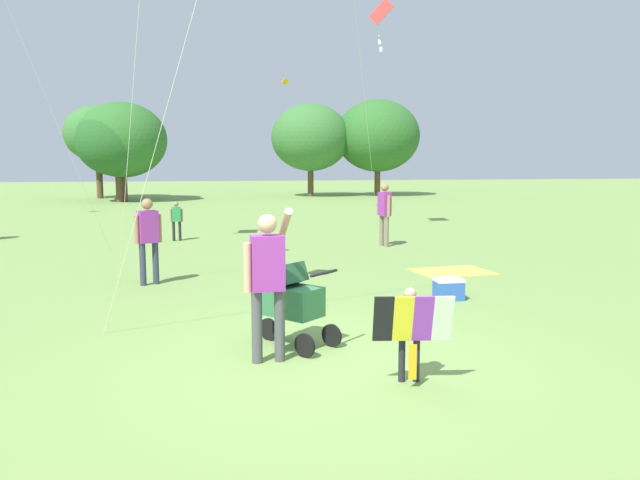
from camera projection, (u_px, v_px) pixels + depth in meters
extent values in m
plane|color=#75994C|center=(324.00, 362.00, 7.01)|extent=(120.00, 120.00, 0.00)
cylinder|color=brown|center=(100.00, 179.00, 36.24)|extent=(0.36, 0.36, 2.22)
ellipsoid|color=#387033|center=(97.00, 134.00, 35.90)|extent=(3.82, 3.44, 3.25)
cylinder|color=brown|center=(124.00, 185.00, 34.86)|extent=(0.36, 0.36, 1.63)
ellipsoid|color=#235623|center=(122.00, 138.00, 34.52)|extent=(4.60, 4.14, 3.91)
cylinder|color=brown|center=(119.00, 188.00, 33.18)|extent=(0.36, 0.36, 1.47)
ellipsoid|color=#235623|center=(117.00, 142.00, 32.86)|extent=(4.30, 3.87, 3.66)
cylinder|color=brown|center=(124.00, 189.00, 33.43)|extent=(0.36, 0.36, 1.42)
ellipsoid|color=#2D6628|center=(122.00, 140.00, 33.09)|extent=(4.71, 4.24, 4.00)
cylinder|color=brown|center=(311.00, 183.00, 38.27)|extent=(0.36, 0.36, 1.68)
ellipsoid|color=#387033|center=(311.00, 137.00, 37.91)|extent=(4.81, 4.32, 4.08)
cylinder|color=brown|center=(377.00, 183.00, 38.91)|extent=(0.36, 0.36, 1.63)
ellipsoid|color=#2D6628|center=(378.00, 136.00, 38.54)|extent=(5.23, 4.71, 4.44)
cylinder|color=#232328|center=(416.00, 359.00, 6.37)|extent=(0.07, 0.07, 0.48)
cylinder|color=#232328|center=(402.00, 359.00, 6.37)|extent=(0.07, 0.07, 0.48)
cube|color=#284CA8|center=(410.00, 318.00, 6.31)|extent=(0.23, 0.16, 0.36)
cylinder|color=tan|center=(423.00, 321.00, 6.32)|extent=(0.05, 0.05, 0.32)
cylinder|color=tan|center=(397.00, 321.00, 6.31)|extent=(0.05, 0.05, 0.32)
sphere|color=tan|center=(410.00, 294.00, 6.28)|extent=(0.12, 0.12, 0.12)
cube|color=white|center=(443.00, 319.00, 6.14)|extent=(0.22, 0.20, 0.49)
cube|color=purple|center=(423.00, 319.00, 6.13)|extent=(0.22, 0.20, 0.49)
cube|color=yellow|center=(403.00, 319.00, 6.13)|extent=(0.22, 0.20, 0.49)
cube|color=black|center=(383.00, 319.00, 6.12)|extent=(0.22, 0.20, 0.49)
cube|color=#F4A319|center=(413.00, 362.00, 6.17)|extent=(0.08, 0.02, 0.36)
cylinder|color=#4C4C51|center=(257.00, 327.00, 6.94)|extent=(0.12, 0.12, 0.82)
cylinder|color=#4C4C51|center=(280.00, 326.00, 7.00)|extent=(0.12, 0.12, 0.82)
cube|color=purple|center=(268.00, 263.00, 6.87)|extent=(0.38, 0.25, 0.62)
cylinder|color=tan|center=(248.00, 268.00, 6.83)|extent=(0.09, 0.09, 0.55)
cylinder|color=tan|center=(285.00, 223.00, 7.01)|extent=(0.13, 0.51, 0.39)
sphere|color=tan|center=(267.00, 224.00, 6.82)|extent=(0.21, 0.21, 0.21)
cylinder|color=black|center=(269.00, 329.00, 7.85)|extent=(0.22, 0.23, 0.28)
cylinder|color=black|center=(305.00, 345.00, 7.16)|extent=(0.22, 0.23, 0.28)
cylinder|color=black|center=(332.00, 335.00, 7.57)|extent=(0.22, 0.23, 0.28)
cube|color=#337247|center=(294.00, 301.00, 7.54)|extent=(0.76, 0.77, 0.36)
cube|color=#235031|center=(286.00, 276.00, 7.58)|extent=(0.59, 0.59, 0.35)
cylinder|color=black|center=(324.00, 273.00, 7.21)|extent=(0.38, 0.35, 0.04)
cylinder|color=silver|center=(182.00, 51.00, 7.23)|extent=(2.30, 1.38, 7.05)
cylinder|color=silver|center=(132.00, 99.00, 10.35)|extent=(0.94, 1.64, 6.54)
cylinder|color=silver|center=(47.00, 101.00, 13.03)|extent=(1.75, 3.46, 6.97)
cube|color=red|center=(381.00, 12.00, 18.69)|extent=(0.51, 1.03, 0.92)
cube|color=white|center=(380.00, 34.00, 18.73)|extent=(0.09, 0.06, 0.14)
cube|color=white|center=(380.00, 42.00, 18.84)|extent=(0.08, 0.06, 0.14)
cube|color=white|center=(381.00, 49.00, 18.86)|extent=(0.08, 0.06, 0.14)
cylinder|color=silver|center=(367.00, 124.00, 17.11)|extent=(1.75, 3.84, 6.47)
cube|color=#F4A319|center=(285.00, 81.00, 30.59)|extent=(0.38, 0.28, 0.31)
cylinder|color=#33384C|center=(143.00, 264.00, 11.21)|extent=(0.11, 0.11, 0.77)
cylinder|color=#33384C|center=(156.00, 263.00, 11.35)|extent=(0.11, 0.11, 0.77)
cube|color=purple|center=(148.00, 227.00, 11.20)|extent=(0.40, 0.34, 0.58)
cylinder|color=#A37556|center=(137.00, 230.00, 11.08)|extent=(0.08, 0.08, 0.52)
cylinder|color=#A37556|center=(159.00, 228.00, 11.32)|extent=(0.08, 0.08, 0.52)
sphere|color=#A37556|center=(147.00, 204.00, 11.14)|extent=(0.20, 0.20, 0.20)
cylinder|color=#7F705B|center=(387.00, 231.00, 16.18)|extent=(0.12, 0.12, 0.81)
cylinder|color=#7F705B|center=(382.00, 230.00, 16.41)|extent=(0.12, 0.12, 0.81)
cube|color=purple|center=(384.00, 204.00, 16.20)|extent=(0.30, 0.40, 0.61)
cylinder|color=#A37556|center=(389.00, 206.00, 16.01)|extent=(0.09, 0.09, 0.54)
cylinder|color=#A37556|center=(380.00, 205.00, 16.41)|extent=(0.09, 0.09, 0.54)
sphere|color=#A37556|center=(385.00, 187.00, 16.15)|extent=(0.21, 0.21, 0.21)
cylinder|color=#232328|center=(174.00, 231.00, 17.39)|extent=(0.08, 0.08, 0.54)
cylinder|color=#232328|center=(180.00, 231.00, 17.43)|extent=(0.08, 0.08, 0.54)
cube|color=#2D8C4C|center=(176.00, 214.00, 17.35)|extent=(0.25, 0.17, 0.41)
cylinder|color=#A37556|center=(171.00, 215.00, 17.32)|extent=(0.06, 0.06, 0.36)
cylinder|color=#A37556|center=(182.00, 215.00, 17.39)|extent=(0.06, 0.06, 0.36)
sphere|color=#A37556|center=(176.00, 204.00, 17.31)|extent=(0.14, 0.14, 0.14)
cube|color=gold|center=(453.00, 272.00, 12.60)|extent=(1.63, 1.35, 0.02)
cube|color=#2D5BB7|center=(449.00, 291.00, 10.11)|extent=(0.44, 0.32, 0.30)
cube|color=white|center=(449.00, 280.00, 10.09)|extent=(0.45, 0.33, 0.05)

